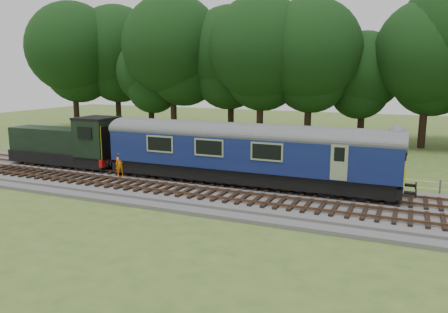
% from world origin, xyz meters
% --- Properties ---
extents(ground, '(120.00, 120.00, 0.00)m').
position_xyz_m(ground, '(0.00, 0.00, 0.00)').
color(ground, '#426425').
rests_on(ground, ground).
extents(ballast, '(70.00, 7.00, 0.35)m').
position_xyz_m(ballast, '(0.00, 0.00, 0.17)').
color(ballast, '#4C4C4F').
rests_on(ballast, ground).
extents(track_north, '(67.20, 2.40, 0.21)m').
position_xyz_m(track_north, '(0.00, 1.40, 0.42)').
color(track_north, black).
rests_on(track_north, ballast).
extents(track_south, '(67.20, 2.40, 0.21)m').
position_xyz_m(track_south, '(0.00, -1.60, 0.42)').
color(track_south, black).
rests_on(track_south, ballast).
extents(fence, '(64.00, 0.12, 1.00)m').
position_xyz_m(fence, '(0.00, 4.50, 0.00)').
color(fence, '#6B6054').
rests_on(fence, ground).
extents(tree_line, '(70.00, 8.00, 18.00)m').
position_xyz_m(tree_line, '(0.00, 22.00, 0.00)').
color(tree_line, black).
rests_on(tree_line, ground).
extents(dmu_railcar, '(18.05, 2.86, 3.88)m').
position_xyz_m(dmu_railcar, '(1.06, 1.40, 2.61)').
color(dmu_railcar, black).
rests_on(dmu_railcar, ground).
extents(shunter_loco, '(8.91, 2.60, 3.38)m').
position_xyz_m(shunter_loco, '(-12.87, 1.40, 1.97)').
color(shunter_loco, black).
rests_on(shunter_loco, ground).
extents(worker, '(0.71, 0.70, 1.66)m').
position_xyz_m(worker, '(-7.32, 0.11, 1.18)').
color(worker, orange).
rests_on(worker, ballast).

